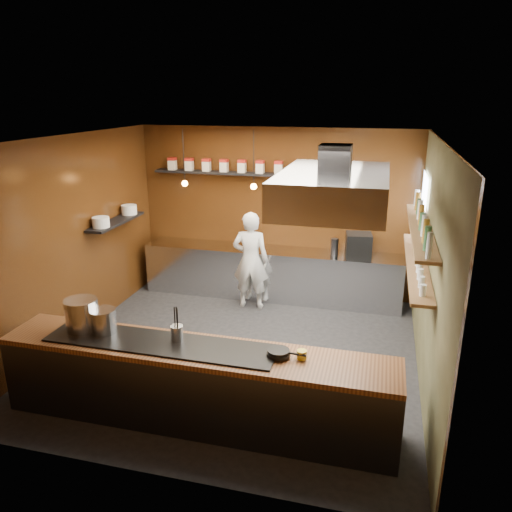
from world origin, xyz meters
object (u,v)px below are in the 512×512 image
(extractor_hood, at_px, (334,189))
(chef, at_px, (251,260))
(stockpot_small, at_px, (103,321))
(espresso_machine, at_px, (358,246))
(stockpot_large, at_px, (82,314))

(extractor_hood, xyz_separation_m, chef, (-1.54, 2.06, -1.66))
(extractor_hood, relative_size, stockpot_small, 6.81)
(extractor_hood, distance_m, chef, 3.06)
(extractor_hood, distance_m, espresso_machine, 2.87)
(chef, bearing_deg, stockpot_large, 65.94)
(espresso_machine, bearing_deg, stockpot_small, -133.61)
(chef, bearing_deg, espresso_machine, -169.98)
(stockpot_large, height_order, espresso_machine, espresso_machine)
(stockpot_small, bearing_deg, extractor_hood, 24.98)
(extractor_hood, xyz_separation_m, stockpot_large, (-2.70, -1.12, -1.38))
(extractor_hood, distance_m, stockpot_large, 3.23)
(stockpot_large, relative_size, chef, 0.22)
(stockpot_large, relative_size, espresso_machine, 0.90)
(stockpot_large, height_order, stockpot_small, stockpot_large)
(chef, bearing_deg, stockpot_small, 70.46)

